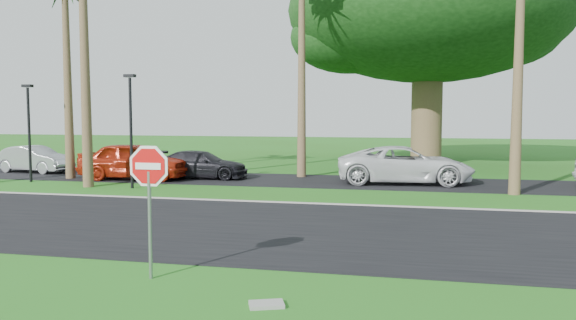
% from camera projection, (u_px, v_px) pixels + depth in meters
% --- Properties ---
extents(ground, '(120.00, 120.00, 0.00)m').
position_uv_depth(ground, '(189.00, 241.00, 13.45)').
color(ground, '#255816').
rests_on(ground, ground).
extents(road, '(120.00, 8.00, 0.02)m').
position_uv_depth(road, '(217.00, 225.00, 15.39)').
color(road, black).
rests_on(road, ground).
extents(parking_strip, '(120.00, 5.00, 0.02)m').
position_uv_depth(parking_strip, '(295.00, 180.00, 25.61)').
color(parking_strip, black).
rests_on(parking_strip, ground).
extents(curb, '(120.00, 0.12, 0.06)m').
position_uv_depth(curb, '(257.00, 202.00, 19.33)').
color(curb, gray).
rests_on(curb, ground).
extents(stop_sign_near, '(1.05, 0.07, 2.62)m').
position_uv_depth(stop_sign_near, '(149.00, 184.00, 10.27)').
color(stop_sign_near, gray).
rests_on(stop_sign_near, ground).
extents(canopy_tree, '(16.50, 16.50, 13.12)m').
position_uv_depth(canopy_tree, '(429.00, 13.00, 32.81)').
color(canopy_tree, brown).
rests_on(canopy_tree, ground).
extents(streetlight_left, '(0.45, 0.25, 4.34)m').
position_uv_depth(streetlight_left, '(29.00, 126.00, 24.97)').
color(streetlight_left, black).
rests_on(streetlight_left, ground).
extents(streetlight_right, '(0.45, 0.25, 4.64)m').
position_uv_depth(streetlight_right, '(131.00, 124.00, 22.79)').
color(streetlight_right, black).
rests_on(streetlight_right, ground).
extents(car_silver, '(4.32, 2.00, 1.37)m').
position_uv_depth(car_silver, '(34.00, 159.00, 29.04)').
color(car_silver, '#AAADB1').
rests_on(car_silver, ground).
extents(car_red, '(5.19, 2.39, 1.72)m').
position_uv_depth(car_red, '(135.00, 161.00, 25.91)').
color(car_red, '#9F210D').
rests_on(car_red, ground).
extents(car_dark, '(4.52, 2.03, 1.29)m').
position_uv_depth(car_dark, '(201.00, 165.00, 26.37)').
color(car_dark, black).
rests_on(car_dark, ground).
extents(car_minivan, '(6.06, 3.22, 1.62)m').
position_uv_depth(car_minivan, '(405.00, 165.00, 24.45)').
color(car_minivan, silver).
rests_on(car_minivan, ground).
extents(utility_slab, '(0.64, 0.52, 0.06)m').
position_uv_depth(utility_slab, '(267.00, 304.00, 8.91)').
color(utility_slab, gray).
rests_on(utility_slab, ground).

